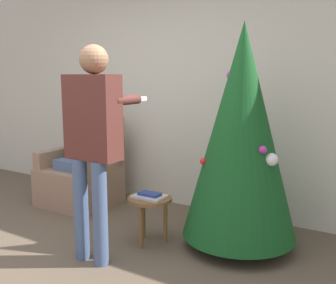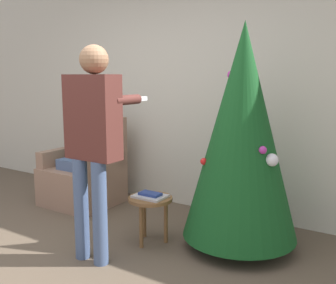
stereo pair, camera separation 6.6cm
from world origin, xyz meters
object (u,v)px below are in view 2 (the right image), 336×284
(person_standing, at_px, (93,133))
(side_stool, at_px, (150,204))
(christmas_tree, at_px, (242,132))
(person_seated, at_px, (82,146))
(armchair, at_px, (85,175))

(person_standing, xyz_separation_m, side_stool, (0.20, 0.50, -0.70))
(christmas_tree, bearing_deg, person_seated, 176.06)
(armchair, bearing_deg, side_stool, -21.40)
(christmas_tree, xyz_separation_m, person_standing, (-0.92, -0.85, 0.03))
(armchair, bearing_deg, christmas_tree, -4.88)
(armchair, xyz_separation_m, person_standing, (1.14, -1.03, 0.72))
(armchair, distance_m, person_standing, 1.70)
(person_standing, bearing_deg, person_seated, 138.92)
(side_stool, bearing_deg, person_seated, 159.87)
(armchair, relative_size, person_standing, 0.59)
(person_seated, bearing_deg, side_stool, -20.13)
(person_seated, bearing_deg, christmas_tree, -3.94)
(christmas_tree, xyz_separation_m, person_seated, (-2.06, 0.14, -0.34))
(armchair, relative_size, person_seated, 0.82)
(side_stool, bearing_deg, person_standing, -111.30)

